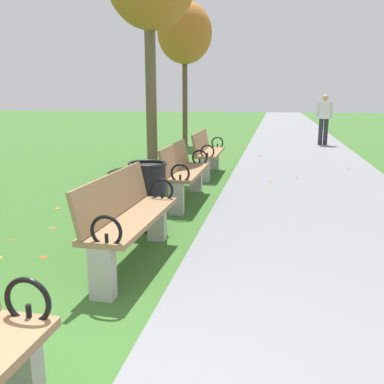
# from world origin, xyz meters

# --- Properties ---
(paved_walkway) EXTENTS (3.12, 44.00, 0.02)m
(paved_walkway) POSITION_xyz_m (1.56, 18.00, 0.01)
(paved_walkway) COLOR slate
(paved_walkway) RESTS_ON ground
(park_bench_2) EXTENTS (0.52, 1.61, 0.90)m
(park_bench_2) POSITION_xyz_m (-0.50, 2.65, 0.49)
(park_bench_2) COLOR #93704C
(park_bench_2) RESTS_ON ground
(park_bench_3) EXTENTS (0.47, 1.60, 0.90)m
(park_bench_3) POSITION_xyz_m (-0.50, 5.22, 0.49)
(park_bench_3) COLOR #93704C
(park_bench_3) RESTS_ON ground
(park_bench_4) EXTENTS (0.49, 1.60, 0.90)m
(park_bench_4) POSITION_xyz_m (-0.50, 7.54, 0.49)
(park_bench_4) COLOR #93704C
(park_bench_4) RESTS_ON ground
(tree_5) EXTENTS (1.75, 1.75, 4.52)m
(tree_5) POSITION_xyz_m (-2.12, 12.95, 3.53)
(tree_5) COLOR brown
(tree_5) RESTS_ON ground
(pedestrian_walking) EXTENTS (0.53, 0.24, 1.62)m
(pedestrian_walking) POSITION_xyz_m (2.40, 13.50, 0.93)
(pedestrian_walking) COLOR #2D2D38
(pedestrian_walking) RESTS_ON paved_walkway
(trash_bin) EXTENTS (0.48, 0.48, 0.84)m
(trash_bin) POSITION_xyz_m (-0.65, 3.80, 0.42)
(trash_bin) COLOR black
(trash_bin) RESTS_ON ground
(scattered_leaves) EXTENTS (4.95, 12.58, 0.02)m
(scattered_leaves) POSITION_xyz_m (-0.60, 4.10, 0.01)
(scattered_leaves) COLOR #AD6B23
(scattered_leaves) RESTS_ON ground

